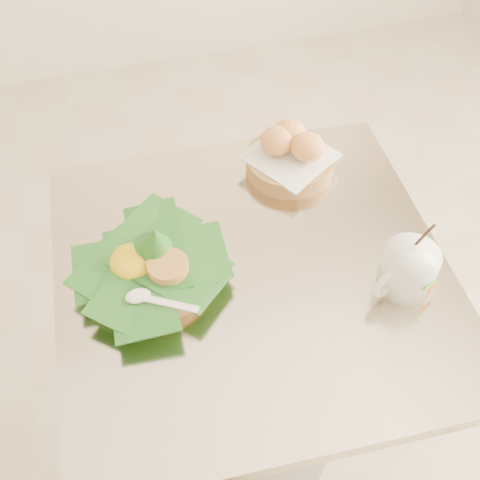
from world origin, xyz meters
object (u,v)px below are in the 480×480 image
object	(u,v)px
bread_basket	(290,154)
cafe_table	(251,334)
rice_basket	(151,262)
coffee_mug	(407,269)

from	to	relation	value
bread_basket	cafe_table	bearing A→B (deg)	-122.41
cafe_table	rice_basket	bearing A→B (deg)	167.89
cafe_table	bread_basket	world-z (taller)	bread_basket
rice_basket	bread_basket	xyz separation A→B (m)	(0.32, 0.20, 0.00)
bread_basket	coffee_mug	size ratio (longest dim) A/B	1.29
cafe_table	coffee_mug	bearing A→B (deg)	-22.78
coffee_mug	bread_basket	bearing A→B (deg)	105.58
coffee_mug	rice_basket	bearing A→B (deg)	161.50
bread_basket	coffee_mug	world-z (taller)	coffee_mug
rice_basket	coffee_mug	world-z (taller)	coffee_mug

